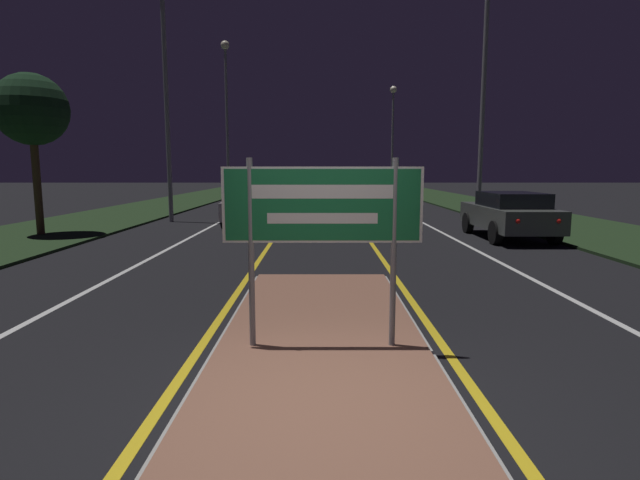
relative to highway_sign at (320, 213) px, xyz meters
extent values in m
plane|color=black|center=(0.00, -1.49, -1.67)|extent=(160.00, 160.00, 0.00)
cube|color=#999993|center=(0.00, 0.00, -1.64)|extent=(2.61, 8.17, 0.05)
cube|color=brown|center=(0.00, 0.00, -1.62)|extent=(2.49, 8.05, 0.10)
cube|color=#1E3319|center=(-9.50, 18.51, -1.63)|extent=(5.00, 100.00, 0.08)
cube|color=#1E3319|center=(9.50, 18.51, -1.63)|extent=(5.00, 100.00, 0.08)
cube|color=gold|center=(-1.49, 23.51, -1.66)|extent=(0.12, 70.00, 0.01)
cube|color=gold|center=(1.49, 23.51, -1.66)|extent=(0.12, 70.00, 0.01)
cube|color=silver|center=(-4.20, 23.51, -1.66)|extent=(0.12, 70.00, 0.01)
cube|color=silver|center=(4.20, 23.51, -1.66)|extent=(0.12, 70.00, 0.01)
cube|color=silver|center=(-7.20, 23.51, -1.66)|extent=(0.10, 70.00, 0.01)
cube|color=silver|center=(7.20, 23.51, -1.66)|extent=(0.10, 70.00, 0.01)
cylinder|color=gray|center=(-0.82, 0.00, -0.47)|extent=(0.07, 0.07, 2.20)
cylinder|color=gray|center=(0.82, 0.00, -0.47)|extent=(0.07, 0.07, 2.20)
cube|color=#19703D|center=(0.00, 0.00, 0.10)|extent=(2.29, 0.04, 0.87)
cube|color=white|center=(0.00, -0.02, 0.10)|extent=(2.29, 0.00, 0.87)
cube|color=#19703D|center=(0.00, -0.02, 0.10)|extent=(2.22, 0.01, 0.81)
cube|color=white|center=(0.00, -0.02, 0.25)|extent=(1.60, 0.01, 0.16)
cube|color=white|center=(0.00, -0.02, -0.06)|extent=(1.26, 0.01, 0.12)
cylinder|color=gray|center=(-6.25, 15.10, 2.92)|extent=(0.18, 0.18, 9.17)
cylinder|color=gray|center=(-6.41, 29.30, 3.48)|extent=(0.18, 0.18, 10.29)
sphere|color=#F9EAC6|center=(-6.41, 29.30, 8.79)|extent=(0.58, 0.58, 0.58)
cylinder|color=gray|center=(6.34, 14.35, 3.51)|extent=(0.18, 0.18, 10.36)
cylinder|color=gray|center=(6.27, 38.37, 2.73)|extent=(0.18, 0.18, 8.79)
sphere|color=#F9EAC6|center=(6.27, 38.37, 7.30)|extent=(0.59, 0.59, 0.59)
cube|color=#4C514C|center=(5.93, 10.02, -0.98)|extent=(1.80, 4.39, 0.67)
cube|color=black|center=(5.93, 9.76, -0.42)|extent=(1.58, 2.28, 0.44)
sphere|color=red|center=(5.37, 7.85, -0.90)|extent=(0.14, 0.14, 0.14)
sphere|color=red|center=(6.48, 7.85, -0.90)|extent=(0.14, 0.14, 0.14)
cylinder|color=black|center=(5.07, 11.38, -1.32)|extent=(0.22, 0.70, 0.70)
cylinder|color=black|center=(6.79, 11.38, -1.32)|extent=(0.22, 0.70, 0.70)
cylinder|color=black|center=(5.07, 8.66, -1.32)|extent=(0.22, 0.70, 0.70)
cylinder|color=black|center=(6.79, 8.66, -1.32)|extent=(0.22, 0.70, 0.70)
cube|color=#4C514C|center=(2.71, 19.54, -0.99)|extent=(1.81, 4.38, 0.70)
cube|color=black|center=(2.71, 19.28, -0.40)|extent=(1.59, 2.28, 0.47)
sphere|color=red|center=(2.14, 17.38, -0.90)|extent=(0.14, 0.14, 0.14)
sphere|color=red|center=(3.27, 17.38, -0.90)|extent=(0.14, 0.14, 0.14)
cylinder|color=black|center=(1.84, 20.90, -1.33)|extent=(0.22, 0.67, 0.67)
cylinder|color=black|center=(3.57, 20.90, -1.33)|extent=(0.22, 0.67, 0.67)
cylinder|color=black|center=(1.84, 18.19, -1.33)|extent=(0.22, 0.67, 0.67)
cylinder|color=black|center=(3.57, 18.19, -1.33)|extent=(0.22, 0.67, 0.67)
cube|color=silver|center=(-2.74, 14.16, -1.02)|extent=(1.74, 4.55, 0.67)
cube|color=black|center=(-2.74, 14.43, -0.44)|extent=(1.53, 2.37, 0.50)
sphere|color=white|center=(-3.28, 11.90, -0.94)|extent=(0.14, 0.14, 0.14)
sphere|color=white|center=(-2.21, 11.90, -0.94)|extent=(0.14, 0.14, 0.14)
cylinder|color=black|center=(-3.58, 12.75, -1.35)|extent=(0.22, 0.63, 0.63)
cylinder|color=black|center=(-1.91, 12.75, -1.35)|extent=(0.22, 0.63, 0.63)
cylinder|color=black|center=(-3.58, 15.57, -1.35)|extent=(0.22, 0.63, 0.63)
cylinder|color=black|center=(-1.91, 15.57, -1.35)|extent=(0.22, 0.63, 0.63)
cylinder|color=#4C3823|center=(-9.14, 10.44, 0.14)|extent=(0.24, 0.24, 3.46)
sphere|color=black|center=(-9.14, 10.44, 2.38)|extent=(2.25, 2.25, 2.25)
camera|label=1|loc=(-0.03, -5.68, 0.49)|focal=28.00mm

